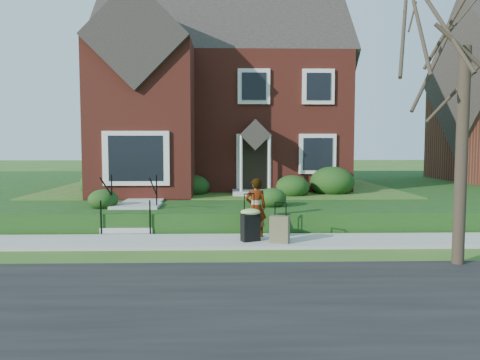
{
  "coord_description": "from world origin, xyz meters",
  "views": [
    {
      "loc": [
        0.23,
        -11.55,
        2.48
      ],
      "look_at": [
        0.58,
        2.0,
        1.43
      ],
      "focal_mm": 35.0,
      "sensor_mm": 36.0,
      "label": 1
    }
  ],
  "objects_px": {
    "woman": "(256,208)",
    "tree_verge": "(466,25)",
    "front_steps": "(133,214)",
    "suitcase_olive": "(280,229)",
    "suitcase_black": "(250,223)"
  },
  "relations": [
    {
      "from": "front_steps",
      "to": "woman",
      "type": "height_order",
      "value": "woman"
    },
    {
      "from": "front_steps",
      "to": "suitcase_olive",
      "type": "height_order",
      "value": "front_steps"
    },
    {
      "from": "suitcase_black",
      "to": "suitcase_olive",
      "type": "height_order",
      "value": "suitcase_black"
    },
    {
      "from": "tree_verge",
      "to": "suitcase_black",
      "type": "bearing_deg",
      "value": 153.96
    },
    {
      "from": "woman",
      "to": "suitcase_black",
      "type": "height_order",
      "value": "woman"
    },
    {
      "from": "front_steps",
      "to": "tree_verge",
      "type": "xyz_separation_m",
      "value": [
        7.46,
        -4.05,
        4.35
      ]
    },
    {
      "from": "woman",
      "to": "suitcase_olive",
      "type": "xyz_separation_m",
      "value": [
        0.54,
        -0.74,
        -0.43
      ]
    },
    {
      "from": "front_steps",
      "to": "tree_verge",
      "type": "height_order",
      "value": "tree_verge"
    },
    {
      "from": "woman",
      "to": "suitcase_black",
      "type": "distance_m",
      "value": 0.62
    },
    {
      "from": "woman",
      "to": "tree_verge",
      "type": "bearing_deg",
      "value": 141.65
    },
    {
      "from": "suitcase_black",
      "to": "suitcase_olive",
      "type": "xyz_separation_m",
      "value": [
        0.7,
        -0.22,
        -0.13
      ]
    },
    {
      "from": "suitcase_olive",
      "to": "tree_verge",
      "type": "height_order",
      "value": "tree_verge"
    },
    {
      "from": "front_steps",
      "to": "suitcase_black",
      "type": "relative_size",
      "value": 1.71
    },
    {
      "from": "front_steps",
      "to": "woman",
      "type": "xyz_separation_m",
      "value": [
        3.45,
        -1.49,
        0.37
      ]
    },
    {
      "from": "front_steps",
      "to": "suitcase_black",
      "type": "bearing_deg",
      "value": -31.45
    }
  ]
}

